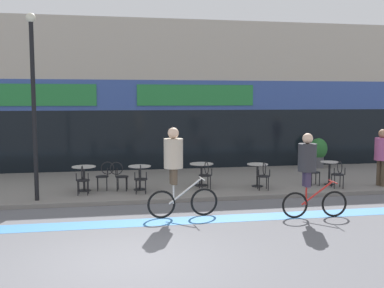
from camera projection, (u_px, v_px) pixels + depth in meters
The scene contains 22 objects.
ground_plane at pixel (127, 262), 8.19m from camera, with size 120.00×120.00×0.00m, color #5B5B60.
sidewalk_slab at pixel (119, 185), 15.28m from camera, with size 40.00×5.50×0.12m, color slate.
storefront_facade at pixel (116, 97), 19.60m from camera, with size 40.00×4.06×6.14m.
bike_lane_stripe at pixel (123, 223), 10.72m from camera, with size 36.00×0.70×0.01m, color #3D7AB7.
bistro_table_0 at pixel (84, 173), 13.89m from camera, with size 0.73×0.73×0.77m.
bistro_table_1 at pixel (140, 173), 14.06m from camera, with size 0.71×0.71×0.76m.
bistro_table_2 at pixel (202, 170), 14.74m from camera, with size 0.78×0.78×0.74m.
bistro_table_3 at pixel (258, 170), 14.60m from camera, with size 0.68×0.68×0.75m.
bistro_table_4 at pixel (329, 169), 14.91m from camera, with size 0.60×0.60×0.78m.
cafe_chair_0_near at pixel (83, 178), 13.28m from camera, with size 0.42×0.58×0.90m.
cafe_chair_0_side at pixel (105, 174), 14.00m from camera, with size 0.58×0.40×0.90m.
cafe_chair_1_near at pixel (141, 177), 13.45m from camera, with size 0.44×0.59×0.90m.
cafe_chair_1_side at pixel (120, 174), 13.97m from camera, with size 0.60×0.45×0.90m.
cafe_chair_2_near at pixel (206, 173), 14.13m from camera, with size 0.43×0.59×0.90m.
cafe_chair_3_near at pixel (264, 174), 13.99m from camera, with size 0.45×0.60×0.90m.
cafe_chair_4_near at pixel (338, 172), 14.29m from camera, with size 0.45×0.60×0.90m.
cafe_chair_4_side at pixel (312, 170), 14.80m from camera, with size 0.57×0.40×0.90m.
planter_pot at pixel (318, 151), 18.62m from camera, with size 0.73×0.73×1.23m.
lamp_post at pixel (33, 94), 12.37m from camera, with size 0.26×0.26×5.17m.
cyclist_0 at pixel (176, 165), 11.15m from camera, with size 1.82×0.55×2.27m.
cyclist_1 at pixel (309, 168), 11.13m from camera, with size 1.70×0.51×2.13m.
pedestrian_near_end at pixel (382, 152), 14.67m from camera, with size 0.57×0.57×1.87m.
Camera 1 is at (-0.23, -8.02, 2.97)m, focal length 42.00 mm.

